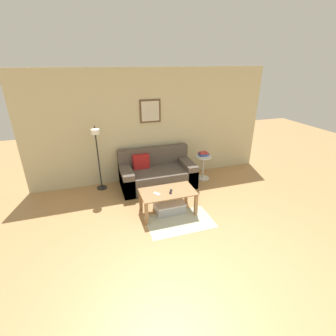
# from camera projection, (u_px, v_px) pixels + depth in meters

# --- Properties ---
(ground_plane) EXTENTS (16.00, 16.00, 0.00)m
(ground_plane) POSITION_uv_depth(u_px,v_px,m) (222.00, 287.00, 3.12)
(ground_plane) COLOR tan
(wall_back) EXTENTS (5.60, 0.09, 2.55)m
(wall_back) POSITION_uv_depth(u_px,v_px,m) (152.00, 126.00, 5.61)
(wall_back) COLOR #C6BC93
(wall_back) RESTS_ON ground_plane
(area_rug) EXTENTS (1.18, 0.73, 0.01)m
(area_rug) POSITION_uv_depth(u_px,v_px,m) (180.00, 222.00, 4.38)
(area_rug) COLOR #B2B79E
(area_rug) RESTS_ON ground_plane
(couch) EXTENTS (1.66, 0.89, 0.82)m
(couch) POSITION_uv_depth(u_px,v_px,m) (157.00, 174.00, 5.59)
(couch) COLOR brown
(couch) RESTS_ON ground_plane
(coffee_table) EXTENTS (1.01, 0.56, 0.45)m
(coffee_table) POSITION_uv_depth(u_px,v_px,m) (168.00, 195.00, 4.52)
(coffee_table) COLOR #997047
(coffee_table) RESTS_ON ground_plane
(storage_bin) EXTENTS (0.57, 0.43, 0.20)m
(storage_bin) POSITION_uv_depth(u_px,v_px,m) (169.00, 206.00, 4.67)
(storage_bin) COLOR #9EA3A8
(storage_bin) RESTS_ON ground_plane
(floor_lamp) EXTENTS (0.22, 0.52, 1.45)m
(floor_lamp) POSITION_uv_depth(u_px,v_px,m) (98.00, 151.00, 5.00)
(floor_lamp) COLOR black
(floor_lamp) RESTS_ON ground_plane
(side_table) EXTENTS (0.38, 0.38, 0.58)m
(side_table) POSITION_uv_depth(u_px,v_px,m) (203.00, 165.00, 5.87)
(side_table) COLOR silver
(side_table) RESTS_ON ground_plane
(book_stack) EXTENTS (0.24, 0.19, 0.10)m
(book_stack) POSITION_uv_depth(u_px,v_px,m) (203.00, 154.00, 5.76)
(book_stack) COLOR silver
(book_stack) RESTS_ON side_table
(remote_control) EXTENTS (0.10, 0.15, 0.02)m
(remote_control) POSITION_uv_depth(u_px,v_px,m) (171.00, 192.00, 4.46)
(remote_control) COLOR black
(remote_control) RESTS_ON coffee_table
(cell_phone) EXTENTS (0.13, 0.15, 0.01)m
(cell_phone) POSITION_uv_depth(u_px,v_px,m) (157.00, 194.00, 4.40)
(cell_phone) COLOR silver
(cell_phone) RESTS_ON coffee_table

